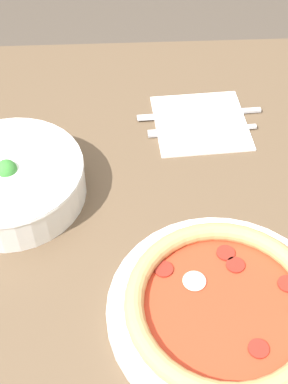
{
  "coord_description": "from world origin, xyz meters",
  "views": [
    {
      "loc": [
        -0.48,
        0.06,
        1.36
      ],
      "look_at": [
        0.07,
        0.03,
        0.75
      ],
      "focal_mm": 50.0,
      "sensor_mm": 36.0,
      "label": 1
    }
  ],
  "objects": [
    {
      "name": "knife",
      "position": [
        0.27,
        -0.09,
        0.73
      ],
      "size": [
        0.02,
        0.23,
        0.01
      ],
      "rotation": [
        0.0,
        0.0,
        1.63
      ],
      "color": "silver",
      "rests_on": "napkin"
    },
    {
      "name": "bowl",
      "position": [
        0.09,
        0.24,
        0.77
      ],
      "size": [
        0.23,
        0.23,
        0.08
      ],
      "color": "white",
      "rests_on": "dining_table"
    },
    {
      "name": "fork",
      "position": [
        0.23,
        -0.08,
        0.74
      ],
      "size": [
        0.02,
        0.19,
        0.0
      ],
      "rotation": [
        0.0,
        0.0,
        1.63
      ],
      "color": "silver",
      "rests_on": "napkin"
    },
    {
      "name": "dining_table",
      "position": [
        0.0,
        0.0,
        0.62
      ],
      "size": [
        1.04,
        0.9,
        0.73
      ],
      "color": "brown",
      "rests_on": "ground_plane"
    },
    {
      "name": "napkin",
      "position": [
        0.25,
        -0.08,
        0.73
      ],
      "size": [
        0.17,
        0.17,
        0.0
      ],
      "color": "white",
      "rests_on": "dining_table"
    },
    {
      "name": "pizza",
      "position": [
        -0.13,
        -0.06,
        0.75
      ],
      "size": [
        0.31,
        0.31,
        0.04
      ],
      "color": "white",
      "rests_on": "dining_table"
    }
  ]
}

